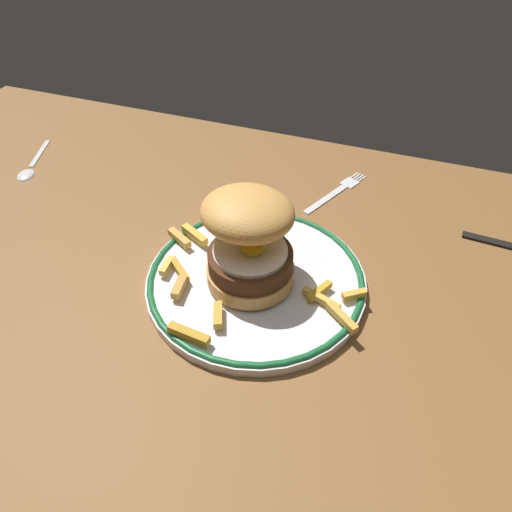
% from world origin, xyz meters
% --- Properties ---
extents(ground_plane, '(1.38, 0.85, 0.04)m').
position_xyz_m(ground_plane, '(0.00, 0.00, -0.02)').
color(ground_plane, brown).
extents(dinner_plate, '(0.26, 0.26, 0.02)m').
position_xyz_m(dinner_plate, '(0.04, 0.05, 0.01)').
color(dinner_plate, silver).
rests_on(dinner_plate, ground_plane).
extents(burger, '(0.14, 0.14, 0.11)m').
position_xyz_m(burger, '(0.04, 0.05, 0.07)').
color(burger, '#D7964C').
rests_on(burger, dinner_plate).
extents(fries_pile, '(0.27, 0.22, 0.03)m').
position_xyz_m(fries_pile, '(0.02, 0.04, 0.02)').
color(fries_pile, gold).
rests_on(fries_pile, dinner_plate).
extents(fork, '(0.07, 0.14, 0.00)m').
position_xyz_m(fork, '(0.09, 0.28, 0.00)').
color(fork, silver).
rests_on(fork, ground_plane).
extents(spoon, '(0.07, 0.13, 0.01)m').
position_xyz_m(spoon, '(-0.40, 0.16, 0.00)').
color(spoon, silver).
rests_on(spoon, ground_plane).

